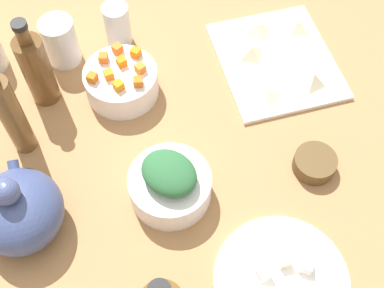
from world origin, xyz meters
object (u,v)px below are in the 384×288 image
at_px(drinking_glass_0, 61,41).
at_px(bowl_greens, 170,186).
at_px(bowl_carrots, 121,82).
at_px(teapot, 19,210).
at_px(cutting_board, 276,61).
at_px(bottle_0, 37,69).
at_px(drinking_glass_1, 117,25).
at_px(plate_tofu, 281,280).
at_px(bottle_2, 11,114).
at_px(bowl_small_side, 315,163).

bearing_deg(drinking_glass_0, bowl_greens, -157.87).
relative_size(bowl_carrots, teapot, 0.87).
distance_m(cutting_board, bowl_carrots, 0.35).
height_order(bottle_0, drinking_glass_1, bottle_0).
bearing_deg(drinking_glass_1, cutting_board, -113.98).
height_order(bowl_greens, drinking_glass_1, drinking_glass_1).
xyz_separation_m(plate_tofu, bottle_2, (0.39, 0.41, 0.10)).
distance_m(bowl_small_side, bottle_0, 0.58).
distance_m(bowl_greens, drinking_glass_0, 0.42).
height_order(bowl_greens, teapot, teapot).
xyz_separation_m(bowl_carrots, bottle_0, (0.03, 0.16, 0.06)).
relative_size(plate_tofu, bowl_small_side, 2.83).
bearing_deg(plate_tofu, teapot, 63.11).
distance_m(bowl_carrots, bottle_0, 0.17).
xyz_separation_m(bowl_carrots, teapot, (-0.26, 0.22, 0.03)).
height_order(cutting_board, plate_tofu, plate_tofu).
distance_m(teapot, bottle_2, 0.18).
height_order(bowl_carrots, bottle_2, bottle_2).
height_order(cutting_board, bowl_carrots, bowl_carrots).
height_order(bottle_2, drinking_glass_1, bottle_2).
bearing_deg(drinking_glass_1, bottle_2, 135.41).
bearing_deg(bottle_0, drinking_glass_0, -27.56).
height_order(bowl_small_side, bottle_0, bottle_0).
xyz_separation_m(cutting_board, bowl_small_side, (-0.27, 0.02, 0.01)).
xyz_separation_m(bowl_carrots, drinking_glass_1, (0.15, -0.02, 0.02)).
bearing_deg(drinking_glass_1, drinking_glass_0, 100.31).
distance_m(cutting_board, teapot, 0.63).
relative_size(bowl_small_side, drinking_glass_0, 0.76).
relative_size(bottle_0, bottle_2, 0.87).
bearing_deg(bottle_0, bowl_greens, -144.47).
bearing_deg(bottle_0, bowl_small_side, -121.42).
distance_m(bowl_carrots, drinking_glass_0, 0.17).
xyz_separation_m(bottle_2, drinking_glass_1, (0.23, -0.23, -0.05)).
distance_m(bottle_2, drinking_glass_0, 0.24).
height_order(bowl_greens, bottle_2, bottle_2).
bearing_deg(drinking_glass_1, teapot, 149.67).
height_order(cutting_board, teapot, teapot).
bearing_deg(bowl_greens, plate_tofu, -144.47).
bearing_deg(bowl_greens, bottle_0, 35.53).
xyz_separation_m(teapot, bottle_0, (0.29, -0.06, 0.03)).
distance_m(bowl_greens, drinking_glass_1, 0.41).
relative_size(bottle_0, drinking_glass_1, 2.13).
bearing_deg(bowl_small_side, bottle_2, 70.98).
bearing_deg(bowl_small_side, drinking_glass_1, 36.76).
distance_m(plate_tofu, bowl_greens, 0.26).
distance_m(cutting_board, bowl_greens, 0.40).
bearing_deg(bottle_0, drinking_glass_1, -56.13).
height_order(plate_tofu, drinking_glass_0, drinking_glass_0).
xyz_separation_m(bowl_greens, bottle_0, (0.29, 0.21, 0.06)).
bearing_deg(cutting_board, bowl_greens, 131.37).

